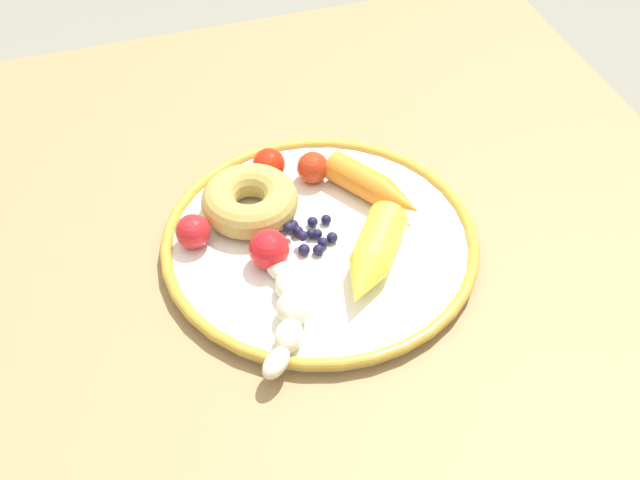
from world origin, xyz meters
name	(u,v)px	position (x,y,z in m)	size (l,w,h in m)	color
dining_table	(320,326)	(0.00, 0.00, 0.63)	(0.94, 0.88, 0.72)	#94754B
plate	(320,242)	(0.02, -0.01, 0.73)	(0.32, 0.32, 0.02)	white
banana	(287,311)	(-0.06, 0.05, 0.74)	(0.15, 0.07, 0.03)	beige
carrot_orange	(374,187)	(0.06, -0.08, 0.75)	(0.11, 0.09, 0.03)	orange
carrot_yellow	(372,257)	(-0.03, -0.04, 0.75)	(0.12, 0.10, 0.04)	yellow
donut	(250,201)	(0.08, 0.05, 0.75)	(0.10, 0.10, 0.04)	tan
blueberry_pile	(309,234)	(0.03, 0.00, 0.74)	(0.05, 0.05, 0.02)	#191638
tomato_near	(193,231)	(0.06, 0.11, 0.75)	(0.03, 0.03, 0.03)	red
tomato_mid	(269,164)	(0.13, 0.02, 0.75)	(0.04, 0.04, 0.04)	red
tomato_far	(269,249)	(0.01, 0.05, 0.75)	(0.04, 0.04, 0.04)	red
tomato_extra	(313,168)	(0.11, -0.03, 0.75)	(0.03, 0.03, 0.03)	#BA2F14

